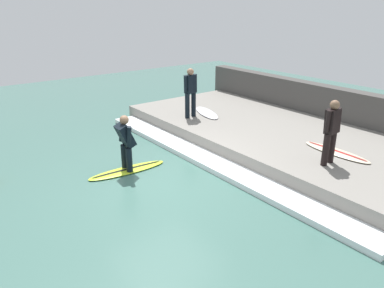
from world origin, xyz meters
name	(u,v)px	position (x,y,z in m)	size (l,w,h in m)	color
ground_plane	(165,178)	(0.00, 0.00, 0.00)	(28.00, 28.00, 0.00)	#426B60
concrete_ledge	(275,136)	(4.00, 0.00, 0.23)	(4.40, 10.16, 0.45)	gray
back_wall	(325,107)	(6.45, 0.00, 0.73)	(0.50, 10.66, 1.45)	#474442
wave_foam_crest	(210,161)	(1.44, 0.00, 0.07)	(0.72, 9.65, 0.14)	white
surfboard_riding	(128,170)	(-0.53, 0.91, 0.03)	(2.09, 0.60, 0.07)	#BFE02D
surfer_riding	(126,140)	(-0.53, 0.91, 0.84)	(0.47, 0.64, 1.42)	black
surfer_waiting_near	(331,129)	(2.98, -2.46, 1.32)	(0.52, 0.27, 1.54)	black
surfboard_waiting_near	(336,152)	(3.74, -2.22, 0.48)	(0.50, 1.83, 0.07)	beige
surfer_waiting_far	(190,90)	(2.74, 2.57, 1.36)	(0.54, 0.29, 1.61)	black
surfboard_waiting_far	(207,113)	(3.43, 2.56, 0.48)	(1.01, 1.71, 0.06)	silver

